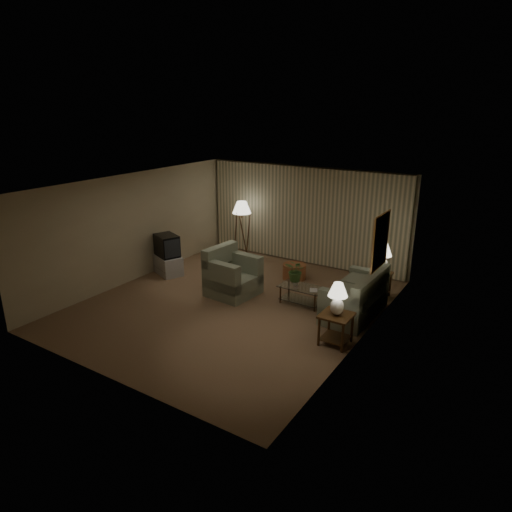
{
  "coord_description": "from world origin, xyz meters",
  "views": [
    {
      "loc": [
        5.49,
        -7.67,
        4.31
      ],
      "look_at": [
        0.23,
        0.6,
        1.01
      ],
      "focal_mm": 32.0,
      "sensor_mm": 36.0,
      "label": 1
    }
  ],
  "objects": [
    {
      "name": "sofa",
      "position": [
        2.5,
        0.91,
        0.39
      ],
      "size": [
        1.8,
        0.98,
        0.78
      ],
      "rotation": [
        0.0,
        0.0,
        -1.6
      ],
      "color": "gray",
      "rests_on": "ground"
    },
    {
      "name": "floor_lamp",
      "position": [
        -1.67,
        2.83,
        0.87
      ],
      "size": [
        0.54,
        0.54,
        1.66
      ],
      "color": "#34200E",
      "rests_on": "ground"
    },
    {
      "name": "flowers",
      "position": [
        1.15,
        0.81,
        0.82
      ],
      "size": [
        0.5,
        0.45,
        0.51
      ],
      "primitive_type": "imported",
      "rotation": [
        0.0,
        0.0,
        -0.13
      ],
      "color": "#40682E",
      "rests_on": "vase"
    },
    {
      "name": "side_table_near",
      "position": [
        2.65,
        -0.44,
        0.41
      ],
      "size": [
        0.57,
        0.57,
        0.6
      ],
      "color": "#34200E",
      "rests_on": "ground"
    },
    {
      "name": "book",
      "position": [
        1.55,
        0.71,
        0.42
      ],
      "size": [
        0.25,
        0.28,
        0.02
      ],
      "primitive_type": "imported",
      "rotation": [
        0.0,
        0.0,
        0.45
      ],
      "color": "olive",
      "rests_on": "coffee_table"
    },
    {
      "name": "tv_cabinet",
      "position": [
        -2.55,
        0.64,
        0.25
      ],
      "size": [
        1.18,
        1.1,
        0.5
      ],
      "primitive_type": "cube",
      "rotation": [
        0.0,
        0.0,
        -0.4
      ],
      "color": "#B6B6B9",
      "rests_on": "ground"
    },
    {
      "name": "ground",
      "position": [
        0.0,
        0.0,
        0.0
      ],
      "size": [
        7.0,
        7.0,
        0.0
      ],
      "primitive_type": "plane",
      "color": "#875E4A",
      "rests_on": "ground"
    },
    {
      "name": "ottoman",
      "position": [
        0.44,
        2.1,
        0.2
      ],
      "size": [
        0.64,
        0.64,
        0.39
      ],
      "primitive_type": "cylinder",
      "rotation": [
        0.0,
        0.0,
        0.09
      ],
      "color": "#985C33",
      "rests_on": "ground"
    },
    {
      "name": "crt_tv",
      "position": [
        -2.55,
        0.64,
        0.78
      ],
      "size": [
        0.99,
        0.94,
        0.56
      ],
      "primitive_type": "cube",
      "rotation": [
        0.0,
        0.0,
        -0.4
      ],
      "color": "black",
      "rests_on": "tv_cabinet"
    },
    {
      "name": "side_table_far",
      "position": [
        2.65,
        2.16,
        0.4
      ],
      "size": [
        0.48,
        0.4,
        0.6
      ],
      "color": "#34200E",
      "rests_on": "ground"
    },
    {
      "name": "table_lamp_far",
      "position": [
        2.65,
        2.16,
        1.01
      ],
      "size": [
        0.4,
        0.4,
        0.7
      ],
      "color": "silver",
      "rests_on": "side_table_far"
    },
    {
      "name": "table_lamp_near",
      "position": [
        2.65,
        -0.44,
        0.97
      ],
      "size": [
        0.36,
        0.36,
        0.63
      ],
      "color": "silver",
      "rests_on": "side_table_near"
    },
    {
      "name": "coffee_table",
      "position": [
        1.3,
        0.81,
        0.27
      ],
      "size": [
        0.99,
        0.54,
        0.41
      ],
      "color": "silver",
      "rests_on": "ground"
    },
    {
      "name": "armchair",
      "position": [
        -0.31,
        0.44,
        0.45
      ],
      "size": [
        1.23,
        1.18,
        0.89
      ],
      "rotation": [
        0.0,
        0.0,
        1.49
      ],
      "color": "gray",
      "rests_on": "ground"
    },
    {
      "name": "room_shell",
      "position": [
        0.02,
        1.51,
        1.75
      ],
      "size": [
        6.04,
        7.02,
        2.72
      ],
      "color": "#C3B796",
      "rests_on": "ground"
    },
    {
      "name": "vase",
      "position": [
        1.15,
        0.81,
        0.49
      ],
      "size": [
        0.19,
        0.19,
        0.15
      ],
      "primitive_type": "imported",
      "rotation": [
        0.0,
        0.0,
        -0.38
      ],
      "color": "silver",
      "rests_on": "coffee_table"
    }
  ]
}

